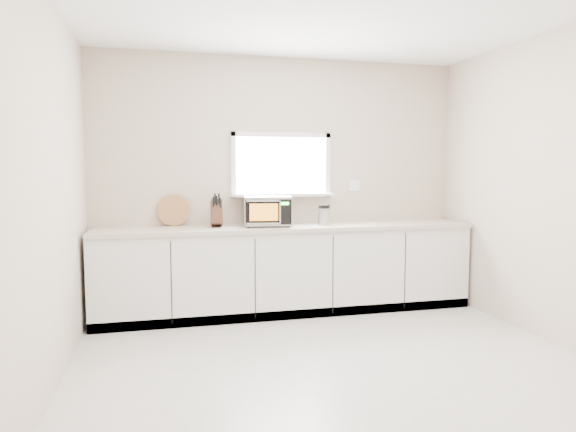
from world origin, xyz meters
name	(u,v)px	position (x,y,z in m)	size (l,w,h in m)	color
ground	(343,373)	(0.00, 0.00, 0.00)	(4.00, 4.00, 0.00)	beige
back_wall	(281,182)	(0.00, 2.00, 1.36)	(4.00, 0.17, 2.70)	beige
cabinets	(288,271)	(0.00, 1.70, 0.44)	(3.92, 0.60, 0.88)	silver
countertop	(288,227)	(0.00, 1.69, 0.90)	(3.92, 0.64, 0.04)	beige
microwave	(268,210)	(-0.21, 1.71, 1.08)	(0.52, 0.45, 0.31)	black
knife_block	(217,212)	(-0.73, 1.76, 1.07)	(0.12, 0.24, 0.34)	#4B261B
cutting_board	(174,210)	(-1.15, 1.94, 1.08)	(0.33, 0.33, 0.02)	#A77B40
coffee_grinder	(324,215)	(0.39, 1.66, 1.03)	(0.15, 0.15, 0.22)	#B0B3B8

